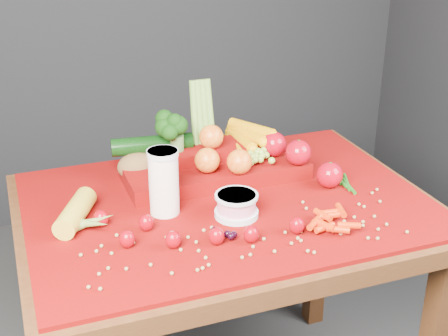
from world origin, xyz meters
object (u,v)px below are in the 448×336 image
object	(u,v)px
milk_glass	(164,180)
produce_mound	(220,157)
table	(227,235)
yogurt_bowl	(236,204)

from	to	relation	value
milk_glass	produce_mound	xyz separation A→B (m)	(0.21, 0.16, -0.03)
table	milk_glass	size ratio (longest dim) A/B	6.32
milk_glass	produce_mound	distance (m)	0.27
table	produce_mound	size ratio (longest dim) A/B	1.84
yogurt_bowl	produce_mound	world-z (taller)	produce_mound
table	produce_mound	xyz separation A→B (m)	(0.04, 0.16, 0.17)
yogurt_bowl	produce_mound	distance (m)	0.25
table	milk_glass	bearing A→B (deg)	-178.06
table	milk_glass	world-z (taller)	milk_glass
table	yogurt_bowl	world-z (taller)	yogurt_bowl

